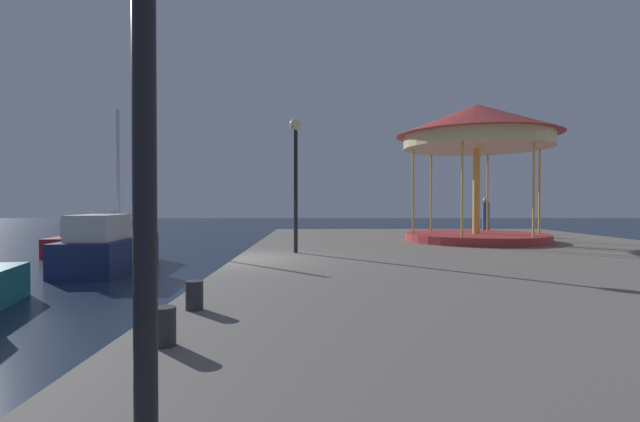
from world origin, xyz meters
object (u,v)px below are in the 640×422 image
at_px(sailboat_navy, 108,248).
at_px(bollard_north, 164,326).
at_px(bollard_south, 194,295).
at_px(motorboat_red, 86,240).
at_px(carousel, 477,140).
at_px(lamp_post_mid_promenade, 296,160).
at_px(person_by_the_water, 486,217).

bearing_deg(sailboat_navy, bollard_north, -63.94).
distance_m(bollard_north, bollard_south, 1.63).
bearing_deg(motorboat_red, carousel, -11.43).
bearing_deg(bollard_north, carousel, 59.45).
xyz_separation_m(lamp_post_mid_promenade, bollard_south, (-1.10, -7.44, -2.55)).
bearing_deg(lamp_post_mid_promenade, person_by_the_water, 42.84).
height_order(motorboat_red, bollard_south, motorboat_red).
bearing_deg(lamp_post_mid_promenade, bollard_north, -96.25).
relative_size(sailboat_navy, bollard_south, 14.30).
xyz_separation_m(motorboat_red, carousel, (16.76, -3.39, 4.15)).
bearing_deg(bollard_south, motorboat_red, 120.33).
xyz_separation_m(carousel, lamp_post_mid_promenade, (-6.85, -4.23, -1.19)).
height_order(sailboat_navy, carousel, carousel).
height_order(sailboat_navy, motorboat_red, sailboat_navy).
distance_m(motorboat_red, bollard_north, 18.92).
height_order(sailboat_navy, bollard_north, sailboat_navy).
xyz_separation_m(bollard_south, person_by_the_water, (9.70, 15.42, 0.62)).
bearing_deg(bollard_south, person_by_the_water, 57.81).
distance_m(sailboat_navy, bollard_south, 11.20).
bearing_deg(lamp_post_mid_promenade, bollard_south, -98.41).
xyz_separation_m(sailboat_navy, bollard_north, (5.58, -11.40, 0.27)).
distance_m(lamp_post_mid_promenade, person_by_the_water, 11.89).
xyz_separation_m(motorboat_red, bollard_south, (8.81, -15.06, 0.41)).
bearing_deg(bollard_south, carousel, 55.72).
relative_size(sailboat_navy, lamp_post_mid_promenade, 1.44).
relative_size(lamp_post_mid_promenade, person_by_the_water, 2.26).
height_order(lamp_post_mid_promenade, bollard_north, lamp_post_mid_promenade).
bearing_deg(sailboat_navy, person_by_the_water, 20.41).
bearing_deg(lamp_post_mid_promenade, motorboat_red, 142.44).
height_order(carousel, lamp_post_mid_promenade, carousel).
relative_size(lamp_post_mid_promenade, bollard_north, 9.95).
bearing_deg(person_by_the_water, bollard_north, -119.38).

